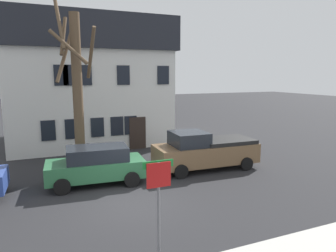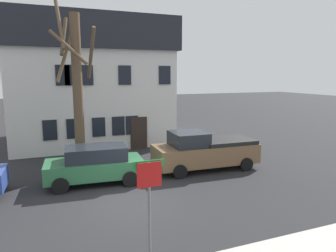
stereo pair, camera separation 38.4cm
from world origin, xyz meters
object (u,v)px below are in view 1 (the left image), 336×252
at_px(pickup_truck_brown, 205,150).
at_px(tree_bare_mid, 76,86).
at_px(street_sign_pole, 159,196).
at_px(building_main, 86,81).
at_px(car_green_wagon, 96,165).

bearing_deg(pickup_truck_brown, tree_bare_mid, 159.11).
relative_size(tree_bare_mid, street_sign_pole, 2.94).
xyz_separation_m(pickup_truck_brown, street_sign_pole, (-5.32, -7.11, 1.03)).
height_order(building_main, pickup_truck_brown, building_main).
xyz_separation_m(building_main, tree_bare_mid, (-1.59, -7.50, -0.10)).
distance_m(tree_bare_mid, street_sign_pole, 9.70).
relative_size(building_main, tree_bare_mid, 1.30).
bearing_deg(street_sign_pole, pickup_truck_brown, 53.21).
distance_m(building_main, car_green_wagon, 10.55).
distance_m(pickup_truck_brown, street_sign_pole, 8.94).
relative_size(building_main, street_sign_pole, 3.84).
bearing_deg(car_green_wagon, street_sign_pole, -87.91).
xyz_separation_m(building_main, pickup_truck_brown, (4.40, -9.79, -3.42)).
bearing_deg(building_main, tree_bare_mid, -101.96).
bearing_deg(street_sign_pole, car_green_wagon, 92.09).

